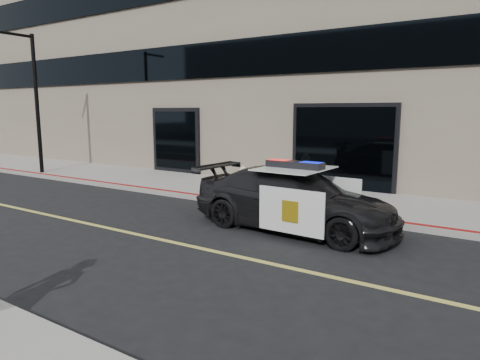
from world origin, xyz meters
The scene contains 6 objects.
ground centered at (0.00, 0.00, 0.00)m, with size 120.00×120.00×0.00m, color black.
sidewalk_n centered at (0.00, 5.25, 0.07)m, with size 60.00×3.50×0.15m, color gray.
building_n centered at (0.00, 10.50, 6.00)m, with size 60.00×7.00×12.00m, color #756856.
police_car centered at (-0.42, 2.24, 0.69)m, with size 2.41×4.89×1.55m.
fire_hydrant centered at (-3.25, 4.56, 0.54)m, with size 0.38×0.53×0.84m.
street_light centered at (-12.55, 3.79, 3.15)m, with size 0.15×1.38×5.43m.
Camera 1 is at (3.64, -6.28, 2.65)m, focal length 32.00 mm.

